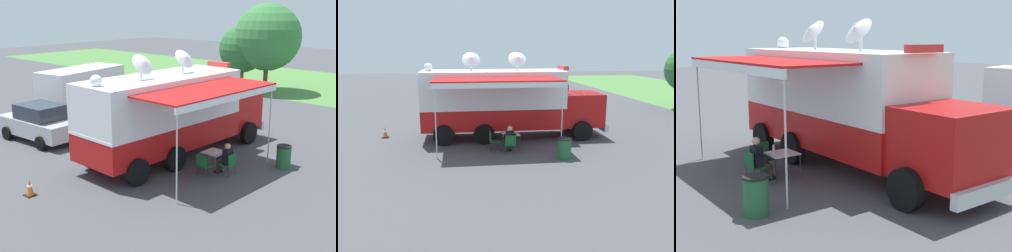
{
  "view_description": "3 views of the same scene",
  "coord_description": "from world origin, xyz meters",
  "views": [
    {
      "loc": [
        12.37,
        -12.91,
        6.28
      ],
      "look_at": [
        0.05,
        0.33,
        1.4
      ],
      "focal_mm": 48.9,
      "sensor_mm": 36.0,
      "label": 1
    },
    {
      "loc": [
        18.27,
        -1.95,
        4.66
      ],
      "look_at": [
        2.24,
        0.37,
        1.09
      ],
      "focal_mm": 38.28,
      "sensor_mm": 36.0,
      "label": 2
    },
    {
      "loc": [
        8.5,
        11.44,
        3.9
      ],
      "look_at": [
        0.07,
        0.55,
        1.22
      ],
      "focal_mm": 49.12,
      "sensor_mm": 36.0,
      "label": 3
    }
  ],
  "objects": [
    {
      "name": "ground_plane",
      "position": [
        0.0,
        0.0,
        0.0
      ],
      "size": [
        100.0,
        100.0,
        0.0
      ],
      "primitive_type": "plane",
      "color": "#47474C"
    },
    {
      "name": "lot_stripe",
      "position": [
        -3.86,
        1.72,
        0.0
      ],
      "size": [
        0.18,
        4.8,
        0.01
      ],
      "primitive_type": "cube",
      "rotation": [
        0.0,
        0.0,
        -0.01
      ],
      "color": "silver",
      "rests_on": "ground"
    },
    {
      "name": "command_truck",
      "position": [
        0.04,
        0.75,
        1.95
      ],
      "size": [
        4.92,
        9.52,
        4.53
      ],
      "color": "#B71414",
      "rests_on": "ground"
    },
    {
      "name": "folding_table",
      "position": [
        2.29,
        0.58,
        0.67
      ],
      "size": [
        0.81,
        0.81,
        0.73
      ],
      "color": "silver",
      "rests_on": "ground"
    },
    {
      "name": "water_bottle",
      "position": [
        2.45,
        0.41,
        0.83
      ],
      "size": [
        0.07,
        0.07,
        0.22
      ],
      "color": "silver",
      "rests_on": "folding_table"
    },
    {
      "name": "folding_chair_at_table",
      "position": [
        3.09,
        0.44,
        0.51
      ],
      "size": [
        0.49,
        0.49,
        0.87
      ],
      "color": "#19562D",
      "rests_on": "ground"
    },
    {
      "name": "folding_chair_beside_table",
      "position": [
        2.42,
        -0.27,
        0.51
      ],
      "size": [
        0.49,
        0.49,
        0.87
      ],
      "color": "#19562D",
      "rests_on": "ground"
    },
    {
      "name": "seated_responder",
      "position": [
        2.9,
        0.44,
        0.65
      ],
      "size": [
        0.66,
        0.56,
        1.25
      ],
      "color": "black",
      "rests_on": "ground"
    },
    {
      "name": "trash_bin",
      "position": [
        4.13,
        2.61,
        0.46
      ],
      "size": [
        0.57,
        0.57,
        0.91
      ],
      "color": "#235B33",
      "rests_on": "ground"
    },
    {
      "name": "traffic_cone",
      "position": [
        -0.75,
        -5.62,
        0.28
      ],
      "size": [
        0.36,
        0.36,
        0.58
      ],
      "color": "black",
      "rests_on": "ground"
    },
    {
      "name": "car_behind_truck",
      "position": [
        -6.1,
        -1.86,
        0.88
      ],
      "size": [
        4.32,
        2.24,
        1.76
      ],
      "color": "#B2B5BA",
      "rests_on": "ground"
    }
  ]
}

